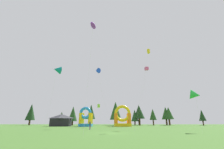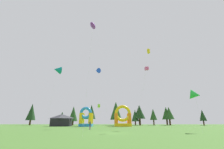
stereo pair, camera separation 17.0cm
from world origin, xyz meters
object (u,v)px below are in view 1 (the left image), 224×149
Objects in this scene: person_midfield at (90,125)px; inflatable_blue_arch at (122,119)px; kite_pink_box at (147,69)px; festival_tent at (61,120)px; kite_teal_delta at (57,70)px; kite_purple_parafoil at (93,26)px; kite_yellow_box at (148,52)px; kite_green_delta at (195,95)px; kite_blue_delta at (97,71)px; inflatable_orange_dome at (86,119)px; kite_lime_box at (99,106)px.

inflatable_blue_arch reaches higher than person_midfield.
kite_pink_box is 2.34× the size of festival_tent.
inflatable_blue_arch reaches higher than festival_tent.
inflatable_blue_arch is (8.39, 19.44, 1.55)m from person_midfield.
kite_teal_delta reaches higher than person_midfield.
kite_purple_parafoil is 20.02m from kite_pink_box.
kite_yellow_box is 15.92m from kite_green_delta.
kite_green_delta is 22.59m from person_midfield.
kite_teal_delta is 34.89m from kite_green_delta.
kite_yellow_box reaches higher than kite_green_delta.
kite_blue_delta reaches higher than kite_pink_box.
kite_green_delta is 1.19× the size of inflatable_orange_dome.
kite_purple_parafoil is 22.15m from kite_blue_delta.
inflatable_orange_dome is (-4.27, 18.74, 1.46)m from person_midfield.
kite_green_delta is at bearing -38.58° from kite_blue_delta.
festival_tent is (-27.96, 20.47, -17.15)m from kite_yellow_box.
kite_green_delta is 1.15× the size of festival_tent.
inflatable_orange_dome is at bearing 64.77° from kite_teal_delta.
inflatable_orange_dome is (-18.47, 15.63, -12.81)m from kite_pink_box.
kite_pink_box is (12.57, 15.31, -2.91)m from kite_purple_parafoil.
kite_yellow_box is at bearing -84.51° from kite_pink_box.
kite_purple_parafoil reaches higher than inflatable_blue_arch.
kite_yellow_box is 23.21m from person_midfield.
inflatable_blue_arch is 1.10× the size of inflatable_orange_dome.
kite_pink_box reaches higher than inflatable_blue_arch.
kite_green_delta is (6.66, -9.78, -8.68)m from kite_pink_box.
kite_purple_parafoil is at bearing -134.85° from kite_yellow_box.
inflatable_orange_dome is (-18.70, 18.06, -16.71)m from kite_yellow_box.
festival_tent is (-14.30, 9.98, -4.12)m from kite_lime_box.
person_midfield is 0.27× the size of inflatable_orange_dome.
person_midfield is at bearing -113.33° from inflatable_blue_arch.
inflatable_blue_arch is at bearing 115.53° from kite_green_delta.
kite_yellow_box reaches higher than kite_purple_parafoil.
inflatable_orange_dome is (-25.13, 25.41, -4.13)m from kite_green_delta.
kite_green_delta is at bearing -20.45° from kite_teal_delta.
kite_green_delta is 4.37× the size of person_midfield.
inflatable_blue_arch is at bearing 49.20° from kite_blue_delta.
kite_pink_box is 18.12m from kite_lime_box.
kite_lime_box is 11.81m from inflatable_blue_arch.
kite_teal_delta is 2.59× the size of inflatable_orange_dome.
kite_pink_box is 2.21× the size of inflatable_blue_arch.
inflatable_blue_arch is at bearing 107.85° from kite_yellow_box.
kite_blue_delta is 18.79m from person_midfield.
kite_blue_delta is (-1.50, 22.06, -1.19)m from kite_purple_parafoil.
inflatable_blue_arch is 1.06× the size of festival_tent.
kite_teal_delta is 24.98m from kite_pink_box.
inflatable_blue_arch is (8.26, 9.57, -14.43)m from kite_blue_delta.
festival_tent is (-13.66, 11.27, -14.96)m from kite_blue_delta.
kite_blue_delta reaches higher than kite_lime_box.
kite_blue_delta is at bearing -63.62° from inflatable_orange_dome.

